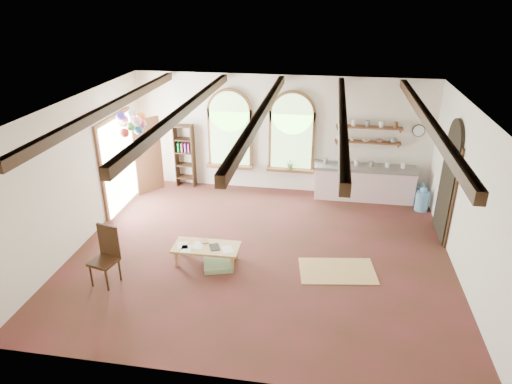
% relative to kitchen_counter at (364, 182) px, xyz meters
% --- Properties ---
extents(floor, '(8.00, 8.00, 0.00)m').
position_rel_kitchen_counter_xyz_m(floor, '(-2.30, -3.20, -0.48)').
color(floor, '#5C2626').
rests_on(floor, ground).
extents(ceiling_beams, '(6.20, 6.80, 0.18)m').
position_rel_kitchen_counter_xyz_m(ceiling_beams, '(-2.30, -3.20, 2.62)').
color(ceiling_beams, '#352311').
rests_on(ceiling_beams, ceiling).
extents(window_left, '(1.30, 0.28, 2.20)m').
position_rel_kitchen_counter_xyz_m(window_left, '(-3.70, 0.23, 1.16)').
color(window_left, brown).
rests_on(window_left, floor).
extents(window_right, '(1.30, 0.28, 2.20)m').
position_rel_kitchen_counter_xyz_m(window_right, '(-2.00, 0.23, 1.16)').
color(window_right, brown).
rests_on(window_right, floor).
extents(left_doorway, '(0.10, 1.90, 2.50)m').
position_rel_kitchen_counter_xyz_m(left_doorway, '(-6.25, -1.40, 0.67)').
color(left_doorway, brown).
rests_on(left_doorway, floor).
extents(right_doorway, '(0.10, 1.30, 2.40)m').
position_rel_kitchen_counter_xyz_m(right_doorway, '(1.65, -1.70, 0.62)').
color(right_doorway, black).
rests_on(right_doorway, floor).
extents(kitchen_counter, '(2.68, 0.62, 0.94)m').
position_rel_kitchen_counter_xyz_m(kitchen_counter, '(0.00, 0.00, 0.00)').
color(kitchen_counter, '#FAD4D6').
rests_on(kitchen_counter, floor).
extents(wall_shelf_lower, '(1.70, 0.24, 0.04)m').
position_rel_kitchen_counter_xyz_m(wall_shelf_lower, '(0.00, 0.18, 1.07)').
color(wall_shelf_lower, brown).
rests_on(wall_shelf_lower, wall_back).
extents(wall_shelf_upper, '(1.70, 0.24, 0.04)m').
position_rel_kitchen_counter_xyz_m(wall_shelf_upper, '(0.00, 0.18, 1.47)').
color(wall_shelf_upper, brown).
rests_on(wall_shelf_upper, wall_back).
extents(wall_clock, '(0.32, 0.04, 0.32)m').
position_rel_kitchen_counter_xyz_m(wall_clock, '(1.25, 0.25, 1.42)').
color(wall_clock, black).
rests_on(wall_clock, wall_back).
extents(bookshelf, '(0.53, 0.32, 1.80)m').
position_rel_kitchen_counter_xyz_m(bookshelf, '(-5.00, 0.12, 0.42)').
color(bookshelf, '#352311').
rests_on(bookshelf, floor).
extents(coffee_table, '(1.37, 0.64, 0.39)m').
position_rel_kitchen_counter_xyz_m(coffee_table, '(-3.36, -3.74, -0.13)').
color(coffee_table, tan).
rests_on(coffee_table, floor).
extents(side_chair, '(0.56, 0.56, 1.17)m').
position_rel_kitchen_counter_xyz_m(side_chair, '(-5.09, -4.73, -0.14)').
color(side_chair, '#352311').
rests_on(side_chair, floor).
extents(floor_mat, '(1.64, 1.15, 0.02)m').
position_rel_kitchen_counter_xyz_m(floor_mat, '(-0.67, -3.63, -0.47)').
color(floor_mat, tan).
rests_on(floor_mat, floor).
extents(floor_cushion, '(0.72, 0.72, 0.10)m').
position_rel_kitchen_counter_xyz_m(floor_cushion, '(-3.10, -3.85, -0.43)').
color(floor_cushion, gray).
rests_on(floor_cushion, floor).
extents(water_jug_a, '(0.33, 0.33, 0.64)m').
position_rel_kitchen_counter_xyz_m(water_jug_a, '(1.45, -0.48, -0.20)').
color(water_jug_a, '#5C97C6').
rests_on(water_jug_a, floor).
extents(water_jug_b, '(0.29, 0.29, 0.56)m').
position_rel_kitchen_counter_xyz_m(water_jug_b, '(1.52, 0.00, -0.23)').
color(water_jug_b, '#5C97C6').
rests_on(water_jug_b, floor).
extents(balloon_cluster, '(0.72, 0.80, 1.14)m').
position_rel_kitchen_counter_xyz_m(balloon_cluster, '(-5.65, -1.70, 1.86)').
color(balloon_cluster, silver).
rests_on(balloon_cluster, floor).
extents(table_book, '(0.24, 0.27, 0.02)m').
position_rel_kitchen_counter_xyz_m(table_book, '(-3.52, -3.60, -0.08)').
color(table_book, olive).
rests_on(table_book, coffee_table).
extents(tablet, '(0.29, 0.33, 0.01)m').
position_rel_kitchen_counter_xyz_m(tablet, '(-3.18, -3.75, -0.08)').
color(tablet, black).
rests_on(tablet, coffee_table).
extents(potted_plant_left, '(0.27, 0.23, 0.30)m').
position_rel_kitchen_counter_xyz_m(potted_plant_left, '(-3.70, 0.12, 0.37)').
color(potted_plant_left, '#598C4C').
rests_on(potted_plant_left, window_left).
extents(potted_plant_right, '(0.27, 0.23, 0.30)m').
position_rel_kitchen_counter_xyz_m(potted_plant_right, '(-2.00, 0.12, 0.37)').
color(potted_plant_right, '#598C4C').
rests_on(potted_plant_right, window_right).
extents(shelf_cup_a, '(0.12, 0.10, 0.10)m').
position_rel_kitchen_counter_xyz_m(shelf_cup_a, '(-0.75, 0.18, 1.14)').
color(shelf_cup_a, white).
rests_on(shelf_cup_a, wall_shelf_lower).
extents(shelf_cup_b, '(0.10, 0.10, 0.09)m').
position_rel_kitchen_counter_xyz_m(shelf_cup_b, '(-0.40, 0.18, 1.14)').
color(shelf_cup_b, beige).
rests_on(shelf_cup_b, wall_shelf_lower).
extents(shelf_bowl_a, '(0.22, 0.22, 0.05)m').
position_rel_kitchen_counter_xyz_m(shelf_bowl_a, '(-0.05, 0.18, 1.12)').
color(shelf_bowl_a, beige).
rests_on(shelf_bowl_a, wall_shelf_lower).
extents(shelf_bowl_b, '(0.20, 0.20, 0.06)m').
position_rel_kitchen_counter_xyz_m(shelf_bowl_b, '(0.30, 0.18, 1.12)').
color(shelf_bowl_b, '#8C664C').
rests_on(shelf_bowl_b, wall_shelf_lower).
extents(shelf_vase, '(0.18, 0.18, 0.19)m').
position_rel_kitchen_counter_xyz_m(shelf_vase, '(0.65, 0.18, 1.19)').
color(shelf_vase, slate).
rests_on(shelf_vase, wall_shelf_lower).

